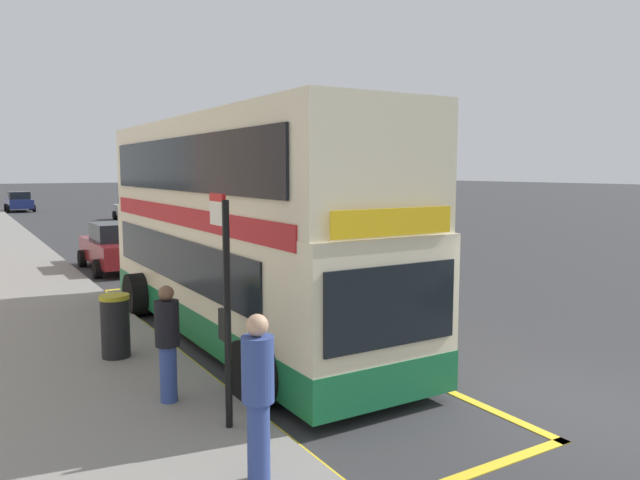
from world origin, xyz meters
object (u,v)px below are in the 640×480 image
object	(u,v)px
double_decker_bus	(238,236)
parked_car_navy_behind	(19,202)
parked_car_silver_kerbside	(133,209)
parked_car_maroon_far	(118,247)
pedestrian_further_back	(258,391)
pedestrian_waiting_near_sign	(167,339)
bus_stop_sign	(225,294)
litter_bin	(115,326)

from	to	relation	value
double_decker_bus	parked_car_navy_behind	world-z (taller)	double_decker_bus
parked_car_silver_kerbside	parked_car_maroon_far	bearing A→B (deg)	-103.08
double_decker_bus	pedestrian_further_back	world-z (taller)	double_decker_bus
parked_car_silver_kerbside	pedestrian_waiting_near_sign	bearing A→B (deg)	-100.91
bus_stop_sign	parked_car_maroon_far	xyz separation A→B (m)	(1.84, 13.97, -1.05)
double_decker_bus	parked_car_silver_kerbside	size ratio (longest dim) A/B	2.41
parked_car_silver_kerbside	pedestrian_waiting_near_sign	world-z (taller)	pedestrian_waiting_near_sign
parked_car_maroon_far	bus_stop_sign	bearing A→B (deg)	-98.18
parked_car_silver_kerbside	parked_car_navy_behind	distance (m)	14.92
bus_stop_sign	parked_car_navy_behind	bearing A→B (deg)	87.89
bus_stop_sign	pedestrian_further_back	bearing A→B (deg)	-100.01
double_decker_bus	parked_car_maroon_far	size ratio (longest dim) A/B	2.41
parked_car_maroon_far	pedestrian_further_back	distance (m)	15.61
parked_car_silver_kerbside	pedestrian_further_back	size ratio (longest dim) A/B	2.34
parked_car_maroon_far	double_decker_bus	bearing A→B (deg)	-89.41
bus_stop_sign	double_decker_bus	bearing A→B (deg)	64.40
double_decker_bus	bus_stop_sign	xyz separation A→B (m)	(-2.05, -4.28, -0.21)
parked_car_maroon_far	pedestrian_waiting_near_sign	world-z (taller)	pedestrian_waiting_near_sign
parked_car_silver_kerbside	litter_bin	size ratio (longest dim) A/B	3.81
parked_car_maroon_far	litter_bin	world-z (taller)	parked_car_maroon_far
parked_car_silver_kerbside	litter_bin	bearing A→B (deg)	-102.24
parked_car_silver_kerbside	pedestrian_waiting_near_sign	distance (m)	33.96
pedestrian_further_back	litter_bin	xyz separation A→B (m)	(-0.29, 5.16, -0.43)
bus_stop_sign	litter_bin	size ratio (longest dim) A/B	2.68
double_decker_bus	bus_stop_sign	bearing A→B (deg)	-115.60
parked_car_maroon_far	pedestrian_waiting_near_sign	bearing A→B (deg)	-100.57
pedestrian_waiting_near_sign	double_decker_bus	bearing A→B (deg)	51.89
double_decker_bus	parked_car_maroon_far	distance (m)	9.76
pedestrian_waiting_near_sign	pedestrian_further_back	bearing A→B (deg)	-87.23
parked_car_navy_behind	pedestrian_further_back	xyz separation A→B (m)	(-2.03, -49.48, 0.32)
litter_bin	parked_car_maroon_far	bearing A→B (deg)	76.94
parked_car_navy_behind	litter_bin	size ratio (longest dim) A/B	3.81
parked_car_maroon_far	pedestrian_further_back	xyz separation A→B (m)	(-2.10, -15.47, 0.32)
parked_car_navy_behind	pedestrian_waiting_near_sign	distance (m)	46.87
double_decker_bus	pedestrian_waiting_near_sign	world-z (taller)	double_decker_bus
parked_car_maroon_far	pedestrian_further_back	world-z (taller)	pedestrian_further_back
bus_stop_sign	parked_car_silver_kerbside	bearing A→B (deg)	77.67
parked_car_maroon_far	litter_bin	bearing A→B (deg)	-103.76
bus_stop_sign	litter_bin	world-z (taller)	bus_stop_sign
pedestrian_waiting_near_sign	parked_car_navy_behind	bearing A→B (deg)	87.36
parked_car_silver_kerbside	parked_car_maroon_far	world-z (taller)	same
double_decker_bus	parked_car_silver_kerbside	xyz separation A→B (m)	(5.42, 29.92, -1.26)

